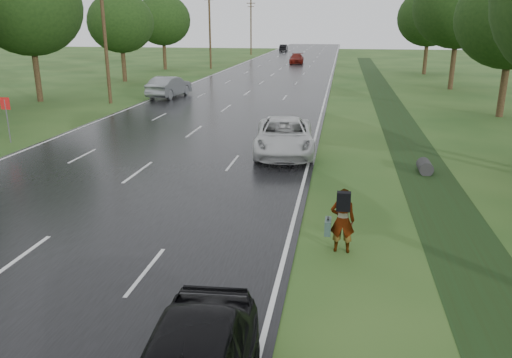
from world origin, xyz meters
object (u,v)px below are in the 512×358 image
object	(u,v)px
white_pickup	(284,136)
pedestrian	(342,220)
silver_sedan	(169,87)
road_sign	(6,111)

from	to	relation	value
white_pickup	pedestrian	bearing A→B (deg)	-81.17
white_pickup	silver_sedan	bearing A→B (deg)	118.16
road_sign	white_pickup	bearing A→B (deg)	0.38
road_sign	silver_sedan	bearing A→B (deg)	80.82
silver_sedan	white_pickup	bearing A→B (deg)	131.67
road_sign	silver_sedan	distance (m)	16.94
white_pickup	silver_sedan	distance (m)	20.09
road_sign	white_pickup	xyz separation A→B (m)	(14.00, 0.09, -0.81)
road_sign	pedestrian	distance (m)	19.45
pedestrian	silver_sedan	distance (m)	30.12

